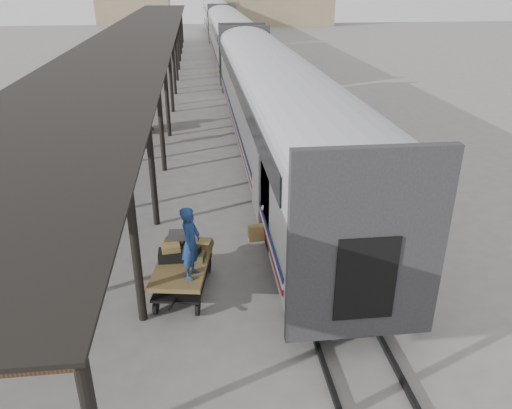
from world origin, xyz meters
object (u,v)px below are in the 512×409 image
(baggage_cart, at_px, (183,269))
(pedestrian, at_px, (143,129))
(luggage_tug, at_px, (143,120))
(porter, at_px, (191,243))

(baggage_cart, distance_m, pedestrian, 12.26)
(luggage_tug, bearing_deg, pedestrian, -88.48)
(baggage_cart, xyz_separation_m, porter, (0.25, -0.65, 1.10))
(baggage_cart, height_order, pedestrian, pedestrian)
(porter, xyz_separation_m, pedestrian, (-2.29, 12.74, -0.84))
(luggage_tug, xyz_separation_m, porter, (2.58, -15.60, 1.17))
(luggage_tug, xyz_separation_m, pedestrian, (0.29, -2.86, 0.33))
(baggage_cart, height_order, luggage_tug, luggage_tug)
(porter, bearing_deg, luggage_tug, 27.35)
(luggage_tug, relative_size, pedestrian, 0.82)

